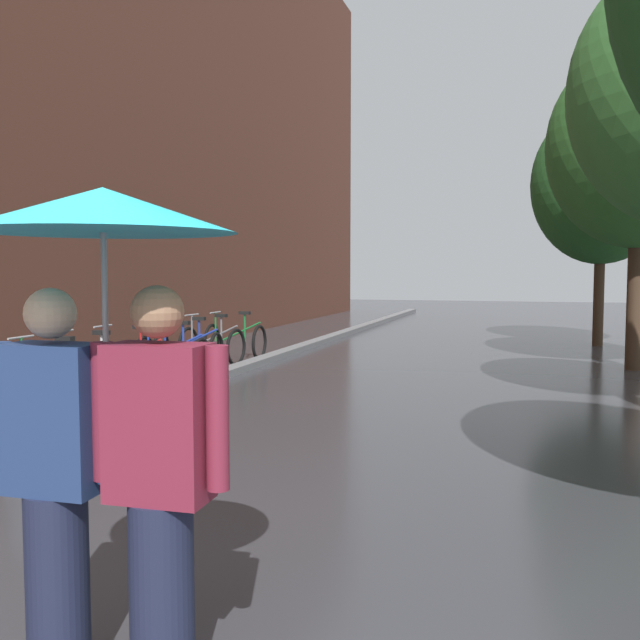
{
  "coord_description": "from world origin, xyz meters",
  "views": [
    {
      "loc": [
        1.64,
        -1.73,
        1.75
      ],
      "look_at": [
        0.0,
        3.65,
        1.35
      ],
      "focal_mm": 38.59,
      "sensor_mm": 36.0,
      "label": 1
    }
  ],
  "objects_px": {
    "street_tree_3": "(602,184)",
    "couple_under_umbrella": "(105,366)",
    "parked_bicycle_4": "(129,364)",
    "parked_bicycle_8": "(235,341)",
    "parked_bicycle_6": "(188,350)",
    "parked_bicycle_3": "(90,373)",
    "parked_bicycle_7": "(212,345)",
    "parked_bicycle_5": "(172,357)",
    "parked_bicycle_2": "(52,383)",
    "litter_bin": "(32,415)"
  },
  "relations": [
    {
      "from": "street_tree_3",
      "to": "couple_under_umbrella",
      "type": "bearing_deg",
      "value": -102.11
    },
    {
      "from": "parked_bicycle_4",
      "to": "couple_under_umbrella",
      "type": "distance_m",
      "value": 7.72
    },
    {
      "from": "parked_bicycle_8",
      "to": "couple_under_umbrella",
      "type": "distance_m",
      "value": 10.9
    },
    {
      "from": "parked_bicycle_6",
      "to": "parked_bicycle_8",
      "type": "height_order",
      "value": "same"
    },
    {
      "from": "parked_bicycle_4",
      "to": "street_tree_3",
      "type": "bearing_deg",
      "value": 49.31
    },
    {
      "from": "parked_bicycle_3",
      "to": "couple_under_umbrella",
      "type": "xyz_separation_m",
      "value": [
        4.05,
        -5.54,
        0.99
      ]
    },
    {
      "from": "parked_bicycle_3",
      "to": "parked_bicycle_4",
      "type": "bearing_deg",
      "value": 89.91
    },
    {
      "from": "couple_under_umbrella",
      "to": "parked_bicycle_8",
      "type": "bearing_deg",
      "value": 111.22
    },
    {
      "from": "parked_bicycle_6",
      "to": "parked_bicycle_7",
      "type": "xyz_separation_m",
      "value": [
        0.02,
        0.9,
        0.0
      ]
    },
    {
      "from": "parked_bicycle_5",
      "to": "parked_bicycle_7",
      "type": "distance_m",
      "value": 1.83
    },
    {
      "from": "parked_bicycle_7",
      "to": "parked_bicycle_5",
      "type": "bearing_deg",
      "value": -84.36
    },
    {
      "from": "parked_bicycle_7",
      "to": "parked_bicycle_4",
      "type": "bearing_deg",
      "value": -90.42
    },
    {
      "from": "parked_bicycle_7",
      "to": "couple_under_umbrella",
      "type": "relative_size",
      "value": 0.54
    },
    {
      "from": "parked_bicycle_2",
      "to": "parked_bicycle_4",
      "type": "distance_m",
      "value": 1.83
    },
    {
      "from": "parked_bicycle_3",
      "to": "parked_bicycle_4",
      "type": "distance_m",
      "value": 0.96
    },
    {
      "from": "parked_bicycle_2",
      "to": "parked_bicycle_4",
      "type": "height_order",
      "value": "same"
    },
    {
      "from": "parked_bicycle_2",
      "to": "parked_bicycle_7",
      "type": "relative_size",
      "value": 0.97
    },
    {
      "from": "parked_bicycle_2",
      "to": "parked_bicycle_8",
      "type": "distance_m",
      "value": 5.45
    },
    {
      "from": "parked_bicycle_8",
      "to": "litter_bin",
      "type": "xyz_separation_m",
      "value": [
        1.19,
        -7.29,
        0.05
      ]
    },
    {
      "from": "street_tree_3",
      "to": "parked_bicycle_7",
      "type": "height_order",
      "value": "street_tree_3"
    },
    {
      "from": "parked_bicycle_5",
      "to": "parked_bicycle_8",
      "type": "xyz_separation_m",
      "value": [
        -0.09,
        2.69,
        0.0
      ]
    },
    {
      "from": "parked_bicycle_3",
      "to": "parked_bicycle_5",
      "type": "height_order",
      "value": "same"
    },
    {
      "from": "parked_bicycle_3",
      "to": "parked_bicycle_6",
      "type": "bearing_deg",
      "value": 89.87
    },
    {
      "from": "couple_under_umbrella",
      "to": "parked_bicycle_7",
      "type": "bearing_deg",
      "value": 113.5
    },
    {
      "from": "parked_bicycle_5",
      "to": "parked_bicycle_6",
      "type": "distance_m",
      "value": 0.95
    },
    {
      "from": "street_tree_3",
      "to": "parked_bicycle_3",
      "type": "distance_m",
      "value": 12.34
    },
    {
      "from": "street_tree_3",
      "to": "parked_bicycle_8",
      "type": "distance_m",
      "value": 9.25
    },
    {
      "from": "parked_bicycle_4",
      "to": "couple_under_umbrella",
      "type": "relative_size",
      "value": 0.53
    },
    {
      "from": "parked_bicycle_4",
      "to": "litter_bin",
      "type": "relative_size",
      "value": 1.29
    },
    {
      "from": "parked_bicycle_2",
      "to": "parked_bicycle_7",
      "type": "height_order",
      "value": "same"
    },
    {
      "from": "parked_bicycle_2",
      "to": "parked_bicycle_4",
      "type": "xyz_separation_m",
      "value": [
        -0.07,
        1.83,
        0.0
      ]
    },
    {
      "from": "street_tree_3",
      "to": "parked_bicycle_3",
      "type": "height_order",
      "value": "street_tree_3"
    },
    {
      "from": "parked_bicycle_6",
      "to": "litter_bin",
      "type": "relative_size",
      "value": 1.35
    },
    {
      "from": "parked_bicycle_5",
      "to": "parked_bicycle_6",
      "type": "xyz_separation_m",
      "value": [
        -0.2,
        0.93,
        0.0
      ]
    },
    {
      "from": "parked_bicycle_3",
      "to": "parked_bicycle_8",
      "type": "relative_size",
      "value": 1.01
    },
    {
      "from": "parked_bicycle_5",
      "to": "street_tree_3",
      "type": "bearing_deg",
      "value": 46.78
    },
    {
      "from": "parked_bicycle_5",
      "to": "parked_bicycle_8",
      "type": "distance_m",
      "value": 2.69
    },
    {
      "from": "parked_bicycle_7",
      "to": "parked_bicycle_8",
      "type": "bearing_deg",
      "value": 83.86
    },
    {
      "from": "couple_under_umbrella",
      "to": "parked_bicycle_4",
      "type": "bearing_deg",
      "value": 121.89
    },
    {
      "from": "parked_bicycle_4",
      "to": "parked_bicycle_5",
      "type": "relative_size",
      "value": 1.01
    },
    {
      "from": "street_tree_3",
      "to": "couple_under_umbrella",
      "type": "xyz_separation_m",
      "value": [
        -3.2,
        -14.93,
        -2.41
      ]
    },
    {
      "from": "parked_bicycle_8",
      "to": "couple_under_umbrella",
      "type": "relative_size",
      "value": 0.52
    },
    {
      "from": "parked_bicycle_3",
      "to": "litter_bin",
      "type": "distance_m",
      "value": 3.0
    },
    {
      "from": "street_tree_3",
      "to": "parked_bicycle_5",
      "type": "xyz_separation_m",
      "value": [
        -7.05,
        -7.5,
        -3.4
      ]
    },
    {
      "from": "parked_bicycle_5",
      "to": "litter_bin",
      "type": "distance_m",
      "value": 4.73
    },
    {
      "from": "parked_bicycle_2",
      "to": "parked_bicycle_7",
      "type": "xyz_separation_m",
      "value": [
        -0.05,
        4.58,
        0.0
      ]
    },
    {
      "from": "parked_bicycle_4",
      "to": "parked_bicycle_7",
      "type": "distance_m",
      "value": 2.75
    },
    {
      "from": "parked_bicycle_5",
      "to": "parked_bicycle_7",
      "type": "xyz_separation_m",
      "value": [
        -0.18,
        1.82,
        0.0
      ]
    },
    {
      "from": "parked_bicycle_4",
      "to": "parked_bicycle_7",
      "type": "relative_size",
      "value": 0.97
    },
    {
      "from": "parked_bicycle_3",
      "to": "litter_bin",
      "type": "xyz_separation_m",
      "value": [
        1.31,
        -2.7,
        0.05
      ]
    }
  ]
}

